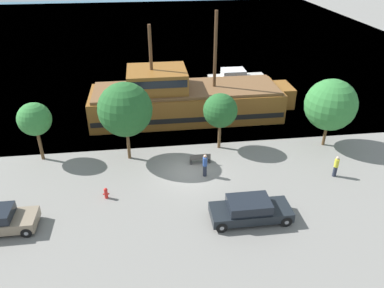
% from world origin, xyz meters
% --- Properties ---
extents(ground_plane, '(160.00, 160.00, 0.00)m').
position_xyz_m(ground_plane, '(0.00, 0.00, 0.00)').
color(ground_plane, gray).
extents(water_surface, '(80.00, 80.00, 0.00)m').
position_xyz_m(water_surface, '(0.00, 44.00, 0.00)').
color(water_surface, '#38667F').
rests_on(water_surface, ground).
extents(pirate_ship, '(18.56, 5.51, 9.54)m').
position_xyz_m(pirate_ship, '(0.68, 9.44, 1.75)').
color(pirate_ship, brown).
rests_on(pirate_ship, water_surface).
extents(moored_boat_dockside, '(6.38, 2.53, 1.88)m').
position_xyz_m(moored_boat_dockside, '(7.46, 17.03, 0.71)').
color(moored_boat_dockside, '#B7B2A8').
rests_on(moored_boat_dockside, water_surface).
extents(parked_car_curb_front, '(4.79, 1.97, 1.43)m').
position_xyz_m(parked_car_curb_front, '(2.92, -5.51, 0.71)').
color(parked_car_curb_front, black).
rests_on(parked_car_curb_front, ground_plane).
extents(fire_hydrant, '(0.42, 0.25, 0.76)m').
position_xyz_m(fire_hydrant, '(-5.74, -2.27, 0.41)').
color(fire_hydrant, red).
rests_on(fire_hydrant, ground_plane).
extents(bench_promenade_east, '(1.52, 0.45, 0.85)m').
position_xyz_m(bench_promenade_east, '(0.93, 1.10, 0.43)').
color(bench_promenade_east, '#4C4742').
rests_on(bench_promenade_east, ground_plane).
extents(pedestrian_walking_near, '(0.32, 0.32, 1.72)m').
position_xyz_m(pedestrian_walking_near, '(1.01, -0.56, 0.87)').
color(pedestrian_walking_near, '#232838').
rests_on(pedestrian_walking_near, ground_plane).
extents(pedestrian_walking_far, '(0.32, 0.32, 1.60)m').
position_xyz_m(pedestrian_walking_far, '(10.11, -1.79, 0.80)').
color(pedestrian_walking_far, '#232838').
rests_on(pedestrian_walking_far, ground_plane).
extents(tree_row_east, '(2.42, 2.42, 4.56)m').
position_xyz_m(tree_row_east, '(-10.87, 3.32, 3.33)').
color(tree_row_east, brown).
rests_on(tree_row_east, ground_plane).
extents(tree_row_mideast, '(3.94, 3.94, 6.03)m').
position_xyz_m(tree_row_mideast, '(-4.32, 2.58, 4.05)').
color(tree_row_mideast, brown).
rests_on(tree_row_mideast, ground_plane).
extents(tree_row_midwest, '(2.64, 2.64, 4.57)m').
position_xyz_m(tree_row_midwest, '(2.78, 3.30, 3.23)').
color(tree_row_midwest, brown).
rests_on(tree_row_midwest, ground_plane).
extents(tree_row_west, '(4.00, 4.00, 5.52)m').
position_xyz_m(tree_row_west, '(11.30, 2.64, 3.52)').
color(tree_row_west, brown).
rests_on(tree_row_west, ground_plane).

